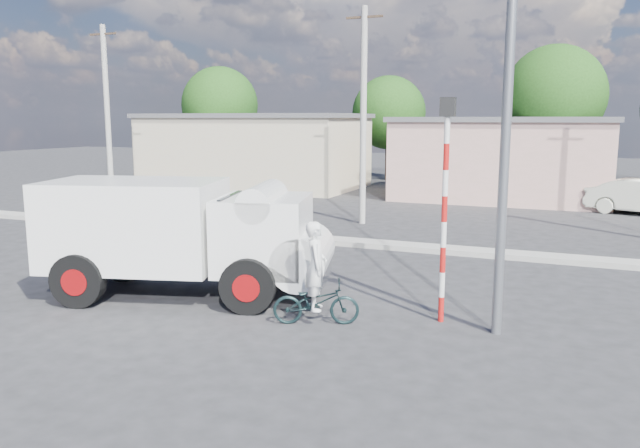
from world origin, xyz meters
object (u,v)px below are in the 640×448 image
at_px(truck, 187,233).
at_px(streetlight, 500,61).
at_px(traffic_pole, 445,191).
at_px(bicycle, 316,302).
at_px(cyclist, 316,281).

bearing_deg(truck, streetlight, -14.92).
bearing_deg(traffic_pole, streetlight, -17.73).
bearing_deg(bicycle, traffic_pole, -85.56).
relative_size(traffic_pole, streetlight, 0.48).
height_order(bicycle, cyclist, cyclist).
xyz_separation_m(cyclist, traffic_pole, (2.22, 1.09, 1.73)).
xyz_separation_m(truck, bicycle, (3.41, -0.71, -1.00)).
relative_size(cyclist, traffic_pole, 0.40).
bearing_deg(cyclist, traffic_pole, -85.56).
xyz_separation_m(truck, streetlight, (6.57, 0.08, 3.52)).
bearing_deg(streetlight, cyclist, -165.93).
xyz_separation_m(bicycle, cyclist, (0.00, 0.00, 0.43)).
relative_size(bicycle, streetlight, 0.19).
distance_m(cyclist, traffic_pole, 3.02).
distance_m(cyclist, streetlight, 5.23).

